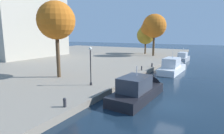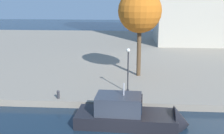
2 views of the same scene
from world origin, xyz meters
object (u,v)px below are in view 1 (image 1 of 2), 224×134
at_px(mooring_bollard_1, 65,102).
at_px(tree_0, 153,26).
at_px(mooring_bollard_2, 142,68).
at_px(motor_yacht_2, 140,91).
at_px(motor_yacht_3, 173,68).
at_px(tree_1, 145,35).
at_px(mooring_bollard_0, 152,65).
at_px(tree_3, 55,20).
at_px(motor_yacht_4, 183,59).
at_px(lamp_post, 91,64).

height_order(mooring_bollard_1, tree_0, tree_0).
bearing_deg(mooring_bollard_2, motor_yacht_2, -160.29).
bearing_deg(motor_yacht_3, tree_1, 34.13).
height_order(mooring_bollard_0, tree_3, tree_3).
xyz_separation_m(motor_yacht_3, motor_yacht_4, (14.69, 0.64, -0.15)).
bearing_deg(mooring_bollard_0, lamp_post, 171.28).
distance_m(mooring_bollard_2, lamp_post, 11.77).
xyz_separation_m(motor_yacht_2, motor_yacht_3, (15.26, -0.22, 0.10)).
relative_size(motor_yacht_3, lamp_post, 2.08).
height_order(motor_yacht_4, tree_1, tree_1).
bearing_deg(tree_3, mooring_bollard_2, -39.64).
bearing_deg(tree_0, tree_1, 40.30).
height_order(motor_yacht_4, mooring_bollard_0, motor_yacht_4).
bearing_deg(mooring_bollard_1, motor_yacht_4, -5.10).
relative_size(lamp_post, tree_1, 0.54).
xyz_separation_m(motor_yacht_3, mooring_bollard_2, (-4.41, 4.10, 0.29)).
distance_m(mooring_bollard_2, tree_1, 27.85).
bearing_deg(tree_0, motor_yacht_2, -164.61).
relative_size(mooring_bollard_1, lamp_post, 0.18).
distance_m(motor_yacht_4, tree_1, 15.14).
height_order(motor_yacht_3, lamp_post, lamp_post).
distance_m(tree_0, tree_1, 6.40).
relative_size(motor_yacht_2, lamp_post, 2.01).
bearing_deg(mooring_bollard_2, tree_3, 140.36).
bearing_deg(tree_3, motor_yacht_2, -92.86).
bearing_deg(motor_yacht_4, motor_yacht_3, -175.88).
bearing_deg(motor_yacht_4, mooring_bollard_0, 170.39).
relative_size(tree_0, tree_1, 1.38).
distance_m(motor_yacht_2, tree_0, 34.38).
bearing_deg(lamp_post, tree_3, 79.75).
height_order(mooring_bollard_2, tree_0, tree_0).
height_order(motor_yacht_3, motor_yacht_4, motor_yacht_3).
distance_m(mooring_bollard_1, tree_1, 44.95).
distance_m(mooring_bollard_0, mooring_bollard_1, 21.83).
distance_m(motor_yacht_2, mooring_bollard_1, 7.93).
bearing_deg(motor_yacht_3, tree_0, 31.29).
relative_size(motor_yacht_3, tree_1, 1.13).
bearing_deg(tree_1, mooring_bollard_0, -157.05).
height_order(motor_yacht_3, tree_1, tree_1).
bearing_deg(motor_yacht_3, motor_yacht_4, 5.62).
bearing_deg(mooring_bollard_2, tree_1, 18.80).
bearing_deg(lamp_post, mooring_bollard_0, -8.72).
relative_size(mooring_bollard_0, tree_0, 0.06).
bearing_deg(tree_3, mooring_bollard_0, -32.14).
bearing_deg(tree_0, lamp_post, -174.63).
xyz_separation_m(motor_yacht_4, tree_3, (-29.33, 11.93, 7.72)).
bearing_deg(motor_yacht_4, lamp_post, 171.65).
xyz_separation_m(motor_yacht_4, lamp_post, (-30.52, 5.36, 2.58)).
bearing_deg(tree_3, tree_0, -6.30).
height_order(motor_yacht_3, tree_0, tree_0).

